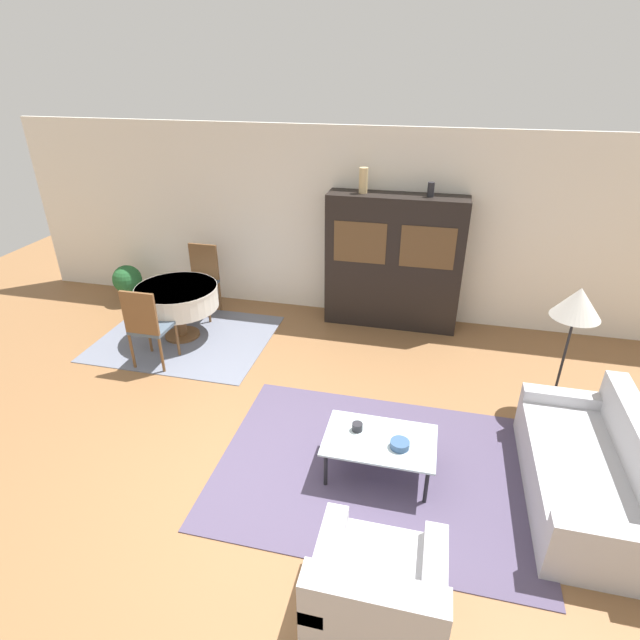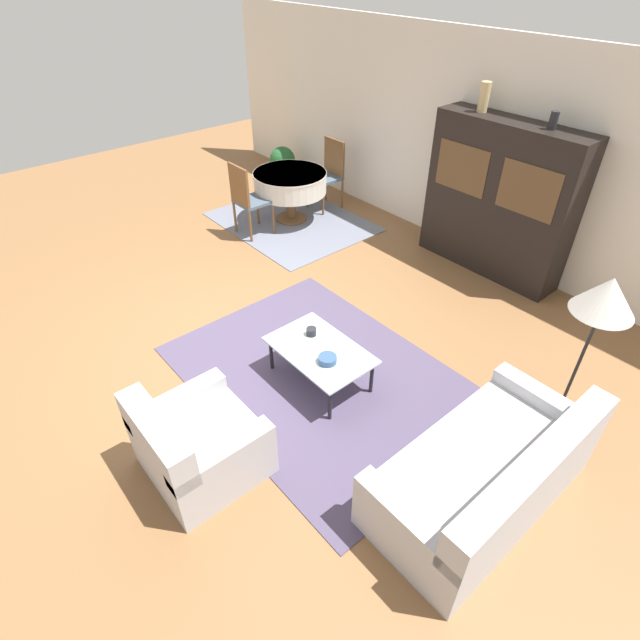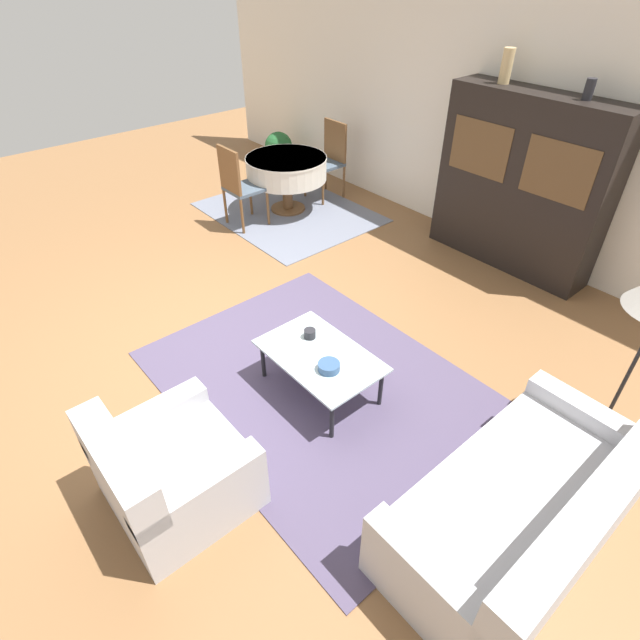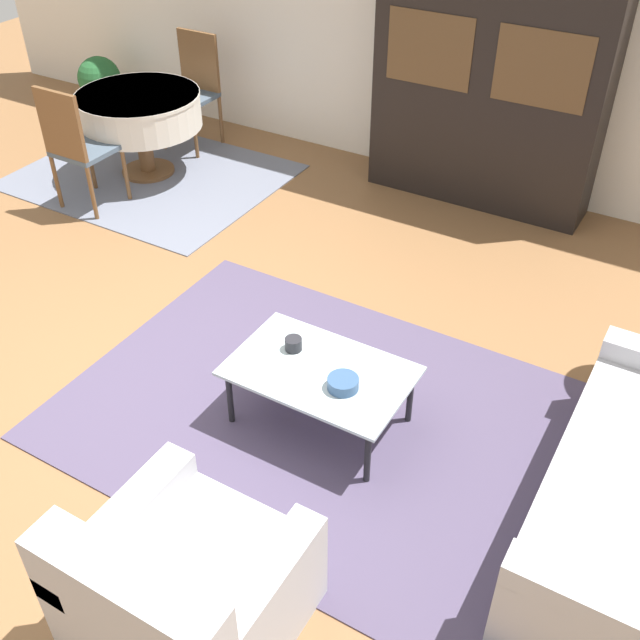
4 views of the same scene
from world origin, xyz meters
TOP-DOWN VIEW (x-y plane):
  - ground_plane at (0.00, 0.00)m, footprint 14.00×14.00m
  - wall_back at (0.00, 3.63)m, footprint 10.00×0.06m
  - area_rug at (1.00, 0.31)m, footprint 2.97×2.17m
  - dining_rug at (-1.92, 2.21)m, footprint 2.30×1.84m
  - couch at (2.84, 0.37)m, footprint 0.91×1.81m
  - armchair at (1.19, -1.15)m, footprint 0.87×0.85m
  - coffee_table at (1.03, 0.27)m, footprint 1.01×0.65m
  - display_cabinet at (0.79, 3.35)m, footprint 1.87×0.46m
  - dining_table at (-1.99, 2.25)m, footprint 1.09×1.09m
  - dining_chair_near at (-1.99, 1.48)m, footprint 0.44×0.44m
  - dining_chair_far at (-1.99, 3.03)m, footprint 0.44×0.44m
  - floor_lamp at (2.78, 1.70)m, footprint 0.49×0.49m
  - cup at (0.80, 0.35)m, footprint 0.10×0.10m
  - bowl at (1.21, 0.21)m, footprint 0.17×0.17m
  - vase_tall at (0.32, 3.35)m, footprint 0.12×0.12m
  - vase_short at (1.20, 3.35)m, footprint 0.09×0.09m
  - potted_plant at (-3.33, 3.11)m, footprint 0.45×0.45m

SIDE VIEW (x-z plane):
  - ground_plane at x=0.00m, z-range 0.00..0.00m
  - area_rug at x=1.00m, z-range 0.00..0.01m
  - dining_rug at x=-1.92m, z-range 0.00..0.01m
  - couch at x=2.84m, z-range -0.11..0.70m
  - armchair at x=1.19m, z-range -0.10..0.69m
  - potted_plant at x=-3.33m, z-range 0.04..0.65m
  - coffee_table at x=1.03m, z-range 0.17..0.56m
  - bowl at x=1.21m, z-range 0.40..0.47m
  - cup at x=0.80m, z-range 0.40..0.48m
  - dining_table at x=-1.99m, z-range 0.23..0.97m
  - dining_chair_near at x=-1.99m, z-range 0.07..1.13m
  - dining_chair_far at x=-1.99m, z-range 0.07..1.13m
  - display_cabinet at x=0.79m, z-range 0.00..1.88m
  - floor_lamp at x=2.78m, z-range 0.53..1.99m
  - wall_back at x=0.00m, z-range 0.00..2.70m
  - vase_short at x=1.20m, z-range 1.88..2.07m
  - vase_tall at x=0.32m, z-range 1.88..2.21m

